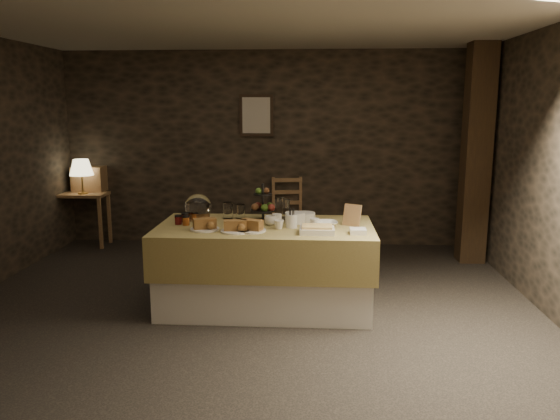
# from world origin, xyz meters

# --- Properties ---
(ground_plane) EXTENTS (5.50, 5.00, 0.01)m
(ground_plane) POSITION_xyz_m (0.00, 0.00, 0.00)
(ground_plane) COLOR black
(ground_plane) RESTS_ON ground
(room_shell) EXTENTS (5.52, 5.02, 2.60)m
(room_shell) POSITION_xyz_m (0.00, 0.00, 1.56)
(room_shell) COLOR black
(room_shell) RESTS_ON ground
(buffet_table) EXTENTS (1.99, 1.06, 0.79)m
(buffet_table) POSITION_xyz_m (0.18, 0.06, 0.45)
(buffet_table) COLOR silver
(buffet_table) RESTS_ON ground_plane
(console_table) EXTENTS (0.67, 0.38, 0.72)m
(console_table) POSITION_xyz_m (-2.50, 2.20, 0.59)
(console_table) COLOR brown
(console_table) RESTS_ON ground_plane
(table_lamp) EXTENTS (0.31, 0.31, 0.46)m
(table_lamp) POSITION_xyz_m (-2.45, 2.15, 1.07)
(table_lamp) COLOR #BC9241
(table_lamp) RESTS_ON console_table
(wine_rack) EXTENTS (0.42, 0.26, 0.34)m
(wine_rack) POSITION_xyz_m (-2.45, 2.38, 0.89)
(wine_rack) COLOR brown
(wine_rack) RESTS_ON console_table
(chair) EXTENTS (0.50, 0.48, 0.72)m
(chair) POSITION_xyz_m (0.29, 2.34, 0.41)
(chair) COLOR brown
(chair) RESTS_ON ground_plane
(timber_column) EXTENTS (0.30, 0.30, 2.60)m
(timber_column) POSITION_xyz_m (2.55, 1.77, 1.30)
(timber_column) COLOR black
(timber_column) RESTS_ON ground_plane
(framed_picture) EXTENTS (0.45, 0.04, 0.55)m
(framed_picture) POSITION_xyz_m (-0.15, 2.47, 1.75)
(framed_picture) COLOR black
(framed_picture) RESTS_ON room_shell
(plate_stack_a) EXTENTS (0.19, 0.19, 0.10)m
(plate_stack_a) POSITION_xyz_m (0.45, 0.19, 0.84)
(plate_stack_a) COLOR white
(plate_stack_a) RESTS_ON buffet_table
(plate_stack_b) EXTENTS (0.20, 0.20, 0.08)m
(plate_stack_b) POSITION_xyz_m (0.54, 0.28, 0.83)
(plate_stack_b) COLOR white
(plate_stack_b) RESTS_ON buffet_table
(cutlery_holder) EXTENTS (0.10, 0.10, 0.12)m
(cutlery_holder) POSITION_xyz_m (0.43, -0.01, 0.85)
(cutlery_holder) COLOR white
(cutlery_holder) RESTS_ON buffet_table
(cup_a) EXTENTS (0.13, 0.13, 0.09)m
(cup_a) POSITION_xyz_m (0.22, 0.08, 0.83)
(cup_a) COLOR white
(cup_a) RESTS_ON buffet_table
(cup_b) EXTENTS (0.12, 0.12, 0.08)m
(cup_b) POSITION_xyz_m (0.31, -0.07, 0.83)
(cup_b) COLOR white
(cup_b) RESTS_ON buffet_table
(mug_c) EXTENTS (0.09, 0.09, 0.09)m
(mug_c) POSITION_xyz_m (0.28, 0.14, 0.84)
(mug_c) COLOR white
(mug_c) RESTS_ON buffet_table
(mug_d) EXTENTS (0.08, 0.08, 0.09)m
(mug_d) POSITION_xyz_m (0.64, -0.02, 0.83)
(mug_d) COLOR white
(mug_d) RESTS_ON buffet_table
(bowl) EXTENTS (0.24, 0.24, 0.05)m
(bowl) POSITION_xyz_m (0.74, 0.04, 0.81)
(bowl) COLOR white
(bowl) RESTS_ON buffet_table
(cake_dome) EXTENTS (0.26, 0.26, 0.26)m
(cake_dome) POSITION_xyz_m (-0.50, 0.31, 0.89)
(cake_dome) COLOR brown
(cake_dome) RESTS_ON buffet_table
(fruit_stand) EXTENTS (0.25, 0.25, 0.35)m
(fruit_stand) POSITION_xyz_m (0.14, 0.31, 0.93)
(fruit_stand) COLOR black
(fruit_stand) RESTS_ON buffet_table
(bread_platter_left) EXTENTS (0.26, 0.26, 0.11)m
(bread_platter_left) POSITION_xyz_m (-0.34, -0.16, 0.83)
(bread_platter_left) COLOR white
(bread_platter_left) RESTS_ON buffet_table
(bread_platter_center) EXTENTS (0.26, 0.26, 0.11)m
(bread_platter_center) POSITION_xyz_m (-0.06, -0.21, 0.83)
(bread_platter_center) COLOR white
(bread_platter_center) RESTS_ON buffet_table
(bread_platter_right) EXTENTS (0.26, 0.26, 0.11)m
(bread_platter_right) POSITION_xyz_m (0.08, -0.18, 0.83)
(bread_platter_right) COLOR white
(bread_platter_right) RESTS_ON buffet_table
(jam_jars) EXTENTS (0.18, 0.32, 0.07)m
(jam_jars) POSITION_xyz_m (-0.58, 0.15, 0.83)
(jam_jars) COLOR #5C1111
(jam_jars) RESTS_ON buffet_table
(tart_dish) EXTENTS (0.30, 0.22, 0.07)m
(tart_dish) POSITION_xyz_m (0.66, -0.22, 0.82)
(tart_dish) COLOR white
(tart_dish) RESTS_ON buffet_table
(square_dish) EXTENTS (0.14, 0.14, 0.04)m
(square_dish) POSITION_xyz_m (1.01, -0.22, 0.81)
(square_dish) COLOR white
(square_dish) RESTS_ON buffet_table
(menu_frame) EXTENTS (0.18, 0.14, 0.22)m
(menu_frame) POSITION_xyz_m (0.98, 0.11, 0.88)
(menu_frame) COLOR brown
(menu_frame) RESTS_ON buffet_table
(storage_jar_a) EXTENTS (0.10, 0.10, 0.16)m
(storage_jar_a) POSITION_xyz_m (-0.21, 0.36, 0.87)
(storage_jar_a) COLOR white
(storage_jar_a) RESTS_ON buffet_table
(storage_jar_b) EXTENTS (0.09, 0.09, 0.14)m
(storage_jar_b) POSITION_xyz_m (-0.09, 0.36, 0.86)
(storage_jar_b) COLOR white
(storage_jar_b) RESTS_ON buffet_table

